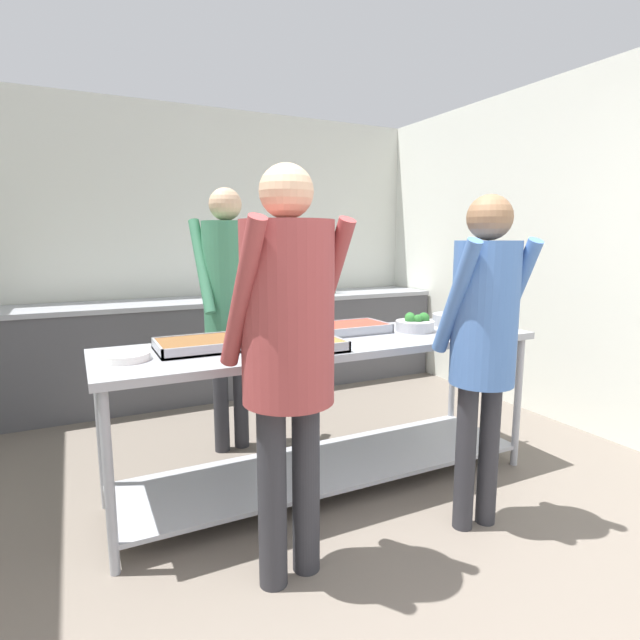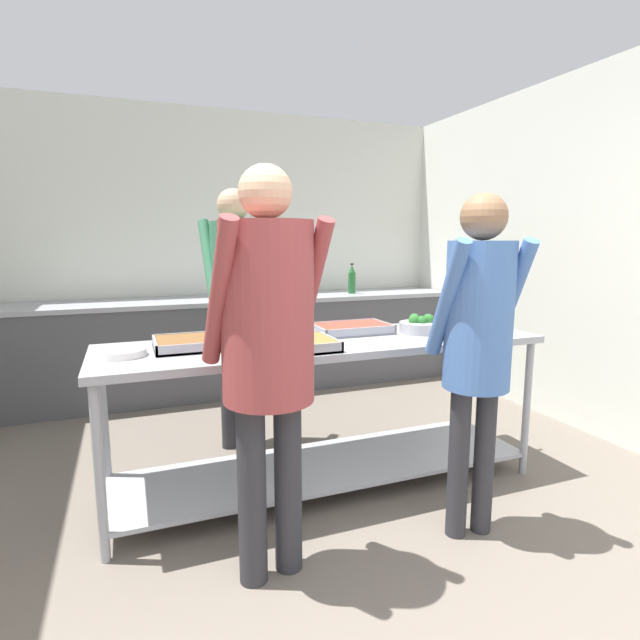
# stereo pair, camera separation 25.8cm
# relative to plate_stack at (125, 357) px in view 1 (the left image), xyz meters

# --- Properties ---
(wall_rear) EXTENTS (4.53, 0.06, 2.65)m
(wall_rear) POSITION_rel_plate_stack_xyz_m (0.98, 2.43, 0.44)
(wall_rear) COLOR silver
(wall_rear) RESTS_ON ground_plane
(wall_right) EXTENTS (0.06, 4.51, 2.65)m
(wall_right) POSITION_rel_plate_stack_xyz_m (3.21, 0.23, 0.44)
(wall_right) COLOR silver
(wall_right) RESTS_ON ground_plane
(back_counter) EXTENTS (4.37, 0.65, 0.89)m
(back_counter) POSITION_rel_plate_stack_xyz_m (0.98, 2.06, -0.44)
(back_counter) COLOR #4C4C51
(back_counter) RESTS_ON ground_plane
(serving_counter) EXTENTS (2.48, 0.70, 0.87)m
(serving_counter) POSITION_rel_plate_stack_xyz_m (1.07, 0.00, -0.30)
(serving_counter) COLOR #9EA0A8
(serving_counter) RESTS_ON ground_plane
(plate_stack) EXTENTS (0.23, 0.23, 0.04)m
(plate_stack) POSITION_rel_plate_stack_xyz_m (0.00, 0.00, 0.00)
(plate_stack) COLOR white
(plate_stack) RESTS_ON serving_counter
(serving_tray_roast) EXTENTS (0.47, 0.33, 0.05)m
(serving_tray_roast) POSITION_rel_plate_stack_xyz_m (0.39, 0.07, 0.01)
(serving_tray_roast) COLOR #9EA0A8
(serving_tray_roast) RESTS_ON serving_counter
(serving_tray_vegetables) EXTENTS (0.38, 0.34, 0.05)m
(serving_tray_vegetables) POSITION_rel_plate_stack_xyz_m (0.84, -0.16, 0.01)
(serving_tray_vegetables) COLOR #9EA0A8
(serving_tray_vegetables) RESTS_ON serving_counter
(serving_tray_greens) EXTENTS (0.46, 0.30, 0.05)m
(serving_tray_greens) POSITION_rel_plate_stack_xyz_m (1.30, 0.16, 0.01)
(serving_tray_greens) COLOR #9EA0A8
(serving_tray_greens) RESTS_ON serving_counter
(broccoli_bowl) EXTENTS (0.24, 0.24, 0.11)m
(broccoli_bowl) POSITION_rel_plate_stack_xyz_m (1.68, 0.01, 0.03)
(broccoli_bowl) COLOR #B2B2B7
(broccoli_bowl) RESTS_ON serving_counter
(sauce_pan) EXTENTS (0.43, 0.29, 0.07)m
(sauce_pan) POSITION_rel_plate_stack_xyz_m (2.04, 0.06, 0.02)
(sauce_pan) COLOR #9EA0A8
(sauce_pan) RESTS_ON serving_counter
(guest_serving_left) EXTENTS (0.43, 0.35, 1.63)m
(guest_serving_left) POSITION_rel_plate_stack_xyz_m (1.54, -0.70, 0.14)
(guest_serving_left) COLOR #2D2D33
(guest_serving_left) RESTS_ON ground_plane
(guest_serving_right) EXTENTS (0.51, 0.39, 1.71)m
(guest_serving_right) POSITION_rel_plate_stack_xyz_m (0.55, -0.65, 0.17)
(guest_serving_right) COLOR #2D2D33
(guest_serving_right) RESTS_ON ground_plane
(cook_behind_counter) EXTENTS (0.43, 0.36, 1.75)m
(cook_behind_counter) POSITION_rel_plate_stack_xyz_m (0.71, 0.75, 0.22)
(cook_behind_counter) COLOR #2D2D33
(cook_behind_counter) RESTS_ON ground_plane
(water_bottle) EXTENTS (0.08, 0.08, 0.30)m
(water_bottle) POSITION_rel_plate_stack_xyz_m (2.15, 2.01, 0.14)
(water_bottle) COLOR #23602D
(water_bottle) RESTS_ON back_counter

